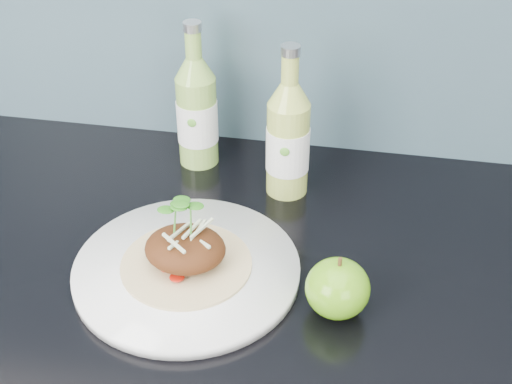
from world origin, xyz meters
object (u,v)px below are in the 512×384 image
cider_bottle_right (288,139)px  green_apple (338,288)px  cider_bottle_left (197,112)px  dinner_plate (187,270)px

cider_bottle_right → green_apple: bearing=-57.2°
cider_bottle_left → cider_bottle_right: size_ratio=1.00×
cider_bottle_right → cider_bottle_left: bearing=170.8°
cider_bottle_right → dinner_plate: bearing=-103.6°
dinner_plate → green_apple: 0.20m
dinner_plate → green_apple: size_ratio=3.78×
dinner_plate → cider_bottle_left: (-0.05, 0.27, 0.08)m
green_apple → cider_bottle_right: (-0.10, 0.24, 0.05)m
green_apple → cider_bottle_left: (-0.25, 0.30, 0.05)m
dinner_plate → cider_bottle_left: bearing=100.8°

